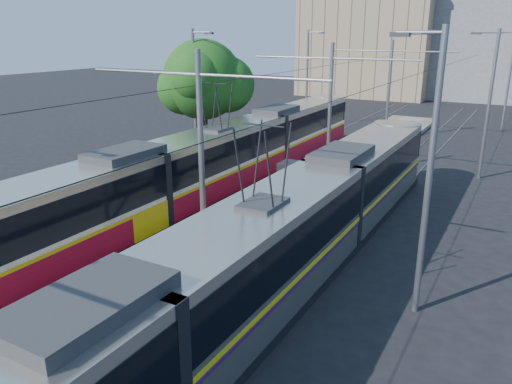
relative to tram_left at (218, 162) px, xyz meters
The scene contains 12 objects.
platform 4.71m from the tram_left, 35.90° to the left, with size 4.00×50.00×0.30m, color gray.
tactile_strip_left 3.66m from the tram_left, 50.48° to the left, with size 0.70×50.00×0.01m, color gray.
tactile_strip_right 5.85m from the tram_left, 27.30° to the left, with size 0.70×50.00×0.01m, color gray.
rails 4.75m from the tram_left, 35.90° to the left, with size 8.71×70.00×0.03m.
tram_left is the anchor object (origin of this frame).
tram_right 11.22m from the tram_left, 50.08° to the right, with size 2.43×31.15×5.50m.
catenary 4.58m from the tram_left, ahead, with size 9.20×70.00×7.00m.
street_lamps 7.92m from the tram_left, 61.41° to the left, with size 15.18×38.22×8.00m.
shelter 4.79m from the tram_left, 18.29° to the right, with size 0.68×1.07×2.30m.
tree 6.89m from the tram_left, 127.71° to the left, with size 5.15×4.76×7.48m.
building_left 46.31m from the tram_left, 97.99° to the left, with size 16.32×12.24×13.20m.
building_centre 50.82m from the tram_left, 79.05° to the left, with size 18.36×14.28×14.22m.
Camera 1 is at (9.74, -5.53, 7.81)m, focal length 35.00 mm.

